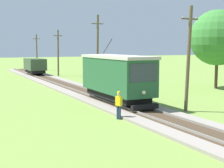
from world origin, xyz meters
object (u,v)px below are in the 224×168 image
Objects in this scene: utility_pole_mid at (98,50)px; tree_right_near at (218,38)px; utility_pole_far at (58,53)px; utility_pole_near_tram at (188,58)px; utility_pole_distant at (37,52)px; freight_car at (35,66)px; second_worker at (150,92)px; red_tram at (117,76)px; track_worker at (119,104)px.

utility_pole_mid is 12.90m from tree_right_near.
tree_right_near is at bearing -63.48° from utility_pole_far.
utility_pole_far is (0.00, 30.43, -0.15)m from utility_pole_near_tram.
tree_right_near is (10.85, -35.52, 1.97)m from utility_pole_distant.
utility_pole_mid is 1.14× the size of utility_pole_far.
utility_pole_near_tram is at bearing -84.52° from freight_car.
utility_pole_near_tram reaches higher than utility_pole_far.
utility_pole_mid reaches higher than utility_pole_distant.
second_worker is at bearing -156.47° from tree_right_near.
utility_pole_distant is at bearing 114.98° from second_worker.
utility_pole_far is (3.11, -1.96, 2.00)m from freight_car.
red_tram is at bearing -94.50° from utility_pole_distant.
utility_pole_mid reaches higher than utility_pole_near_tram.
utility_pole_near_tram is 44.21m from utility_pole_distant.
tree_right_near is (10.85, -21.75, 1.86)m from utility_pole_far.
red_tram is 27.67m from freight_car.
tree_right_near is at bearing -32.23° from utility_pole_mid.
tree_right_near reaches higher than freight_car.
track_worker is at bearing -96.93° from utility_pole_distant.
utility_pole_far is at bearing 55.04° from track_worker.
freight_car is at bearing -104.75° from utility_pole_distant.
utility_pole_far reaches higher than track_worker.
utility_pole_near_tram is 4.05× the size of second_worker.
second_worker is at bearing -90.93° from utility_pole_distant.
red_tram is 1.28× the size of utility_pole_distant.
freight_car is at bearing 147.81° from utility_pole_far.
utility_pole_far is 3.88× the size of second_worker.
tree_right_near reaches higher than track_worker.
utility_pole_mid is at bearing 90.00° from utility_pole_near_tram.
track_worker and second_worker have the same top height.
freight_car is (-0.00, 27.66, -0.64)m from red_tram.
utility_pole_mid is 14.91m from utility_pole_far.
utility_pole_far is at bearing 116.52° from tree_right_near.
utility_pole_distant is at bearing 75.25° from freight_car.
tree_right_near is at bearing -73.01° from utility_pole_distant.
freight_car reaches higher than second_worker.
freight_car is 2.91× the size of track_worker.
tree_right_near is (13.96, -23.71, 3.85)m from freight_car.
utility_pole_mid is at bearing 112.73° from second_worker.
utility_pole_mid is 0.95× the size of tree_right_near.
utility_pole_far reaches higher than freight_car.
red_tram is 2.93m from second_worker.
utility_pole_distant is at bearing 90.00° from utility_pole_mid.
red_tram is 4.79× the size of second_worker.
utility_pole_far is at bearing 114.50° from second_worker.
utility_pole_near_tram is 0.91× the size of utility_pole_mid.
track_worker is (-5.38, -30.51, -2.57)m from utility_pole_far.
red_tram is at bearing -177.37° from second_worker.
utility_pole_far is 26.89m from second_worker.
utility_pole_distant is (-0.00, 13.77, -0.11)m from utility_pole_far.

